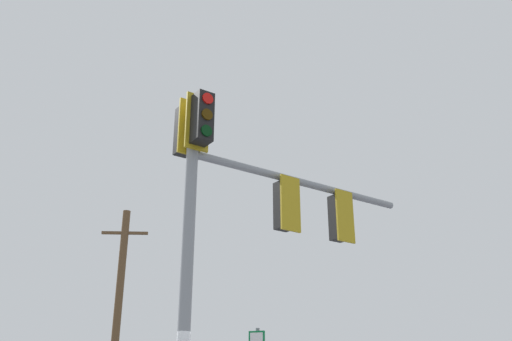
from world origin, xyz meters
name	(u,v)px	position (x,y,z in m)	size (l,w,h in m)	color
signal_mast_assembly	(243,207)	(1.13, 0.24, 4.63)	(5.08, 0.97, 6.46)	gray
utility_pole_wooden	(117,314)	(4.18, 15.64, 4.73)	(1.83, 1.09, 9.26)	brown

